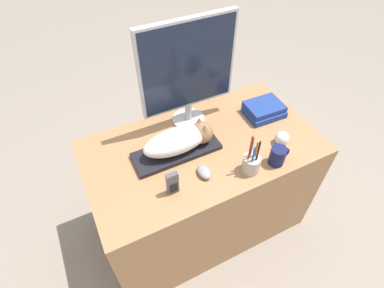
# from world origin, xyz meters

# --- Properties ---
(ground_plane) EXTENTS (12.00, 12.00, 0.00)m
(ground_plane) POSITION_xyz_m (0.00, 0.00, 0.00)
(ground_plane) COLOR gray
(desk) EXTENTS (1.20, 0.67, 0.73)m
(desk) POSITION_xyz_m (0.00, 0.33, 0.36)
(desk) COLOR #9E7047
(desk) RESTS_ON ground_plane
(keyboard) EXTENTS (0.44, 0.16, 0.02)m
(keyboard) POSITION_xyz_m (-0.14, 0.35, 0.74)
(keyboard) COLOR black
(keyboard) RESTS_ON desk
(cat) EXTENTS (0.36, 0.14, 0.13)m
(cat) POSITION_xyz_m (-0.11, 0.35, 0.81)
(cat) COLOR white
(cat) RESTS_ON keyboard
(monitor) EXTENTS (0.49, 0.18, 0.57)m
(monitor) POSITION_xyz_m (0.02, 0.54, 1.05)
(monitor) COLOR #B7B7BC
(monitor) RESTS_ON desk
(computer_mouse) EXTENTS (0.06, 0.09, 0.04)m
(computer_mouse) POSITION_xyz_m (-0.08, 0.17, 0.75)
(computer_mouse) COLOR gray
(computer_mouse) RESTS_ON desk
(coffee_mug) EXTENTS (0.11, 0.07, 0.10)m
(coffee_mug) POSITION_xyz_m (0.27, 0.08, 0.78)
(coffee_mug) COLOR #141947
(coffee_mug) RESTS_ON desk
(pen_cup) EXTENTS (0.08, 0.08, 0.23)m
(pen_cup) POSITION_xyz_m (0.12, 0.09, 0.78)
(pen_cup) COLOR #B2A893
(pen_cup) RESTS_ON desk
(baseball) EXTENTS (0.07, 0.07, 0.07)m
(baseball) POSITION_xyz_m (0.37, 0.17, 0.76)
(baseball) COLOR silver
(baseball) RESTS_ON desk
(phone) EXTENTS (0.05, 0.03, 0.13)m
(phone) POSITION_xyz_m (-0.25, 0.15, 0.79)
(phone) COLOR #4C4C51
(phone) RESTS_ON desk
(book_stack) EXTENTS (0.21, 0.17, 0.07)m
(book_stack) POSITION_xyz_m (0.42, 0.40, 0.76)
(book_stack) COLOR navy
(book_stack) RESTS_ON desk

